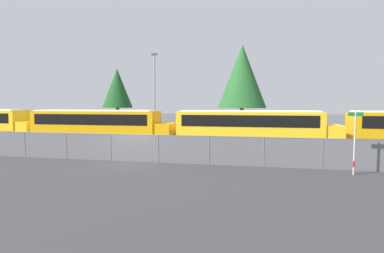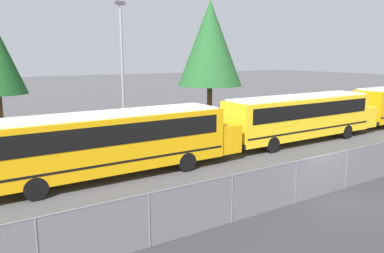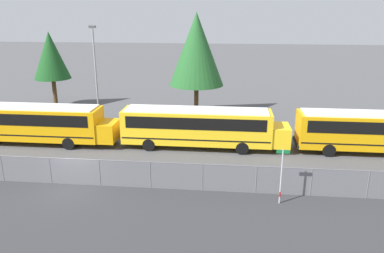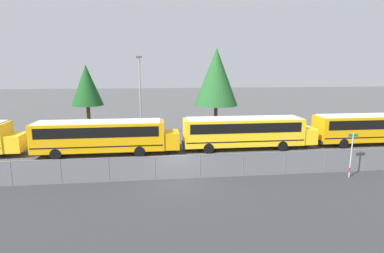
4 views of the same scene
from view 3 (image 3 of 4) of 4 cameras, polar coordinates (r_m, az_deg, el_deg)
The scene contains 10 objects.
ground_plane at distance 24.26m, azimuth -17.24°, elevation -8.41°, with size 200.00×200.00×0.00m, color #4C4C4F.
road_strip at distance 19.62m, azimuth -24.18°, elevation -15.76°, with size 99.24×12.00×0.01m.
fence at distance 23.90m, azimuth -17.42°, elevation -6.53°, with size 65.31×0.07×1.70m.
school_bus_1 at distance 32.00m, azimuth -23.00°, elevation 0.73°, with size 12.75×2.45×3.06m.
school_bus_2 at distance 28.49m, azimuth 1.23°, elevation 0.20°, with size 12.75×2.45×3.06m.
school_bus_3 at distance 30.67m, azimuth 26.75°, elevation -0.45°, with size 12.75×2.45×3.06m.
street_sign at distance 20.92m, azimuth 13.46°, elevation -7.24°, with size 0.70×0.09×3.20m.
light_pole at distance 35.69m, azimuth -14.47°, elevation 8.15°, with size 0.60×0.24×8.89m.
tree_0 at distance 42.88m, azimuth -20.73°, elevation 10.05°, with size 3.80×3.80×8.08m.
tree_1 at distance 36.51m, azimuth 0.69°, elevation 11.66°, with size 5.30×5.30×10.05m.
Camera 3 is at (9.23, -19.96, 10.24)m, focal length 35.00 mm.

